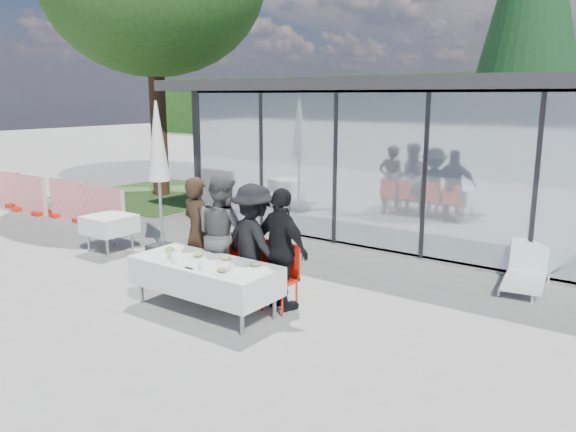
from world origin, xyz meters
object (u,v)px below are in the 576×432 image
Objects in this scene: diner_chair_d at (283,273)px; lounger at (526,272)px; plate_c at (225,259)px; plate_a at (170,250)px; juice_bottle at (170,252)px; construction_barriers at (2,190)px; diner_chair_a at (200,255)px; diner_a at (198,233)px; plate_b at (198,256)px; folded_eyeglasses at (189,268)px; dining_table at (205,275)px; diner_d at (282,250)px; diner_b at (223,235)px; diner_chair_b at (225,260)px; diner_c at (254,244)px; diner_chair_c at (256,267)px; spare_table_left at (109,225)px; plate_d at (255,265)px; plate_extra at (222,271)px; market_umbrella at (158,152)px.

diner_chair_d is 0.70× the size of lounger.
plate_c reaches higher than lounger.
juice_bottle is (0.26, -0.24, 0.06)m from plate_a.
plate_a is 0.36m from juice_bottle.
plate_a is 9.84m from construction_barriers.
construction_barriers reaches higher than lounger.
juice_bottle is at bearing -72.50° from diner_chair_a.
plate_b is (0.62, -0.63, -0.14)m from diner_a.
dining_table is at bearing 101.19° from folded_eyeglasses.
diner_d is at bearing -90.00° from diner_chair_d.
diner_b is at bearing 13.31° from diner_d.
diner_chair_b is 0.73m from diner_c.
diner_c reaches higher than construction_barriers.
plate_b is at bearing -163.93° from plate_c.
diner_c is 6.63× the size of plate_a.
diner_chair_c is at bearing 77.20° from plate_c.
dining_table is 0.39m from plate_c.
spare_table_left is at bearing 171.34° from diner_chair_a.
diner_chair_c is 6.96× the size of folded_eyeglasses.
diner_b reaches higher than diner_chair_b.
diner_b is 10.22m from construction_barriers.
folded_eyeglasses is 0.10× the size of lounger.
lounger is (3.84, 3.09, -0.28)m from diner_chair_b.
plate_d is at bearing 8.24° from plate_b.
plate_b is (0.08, -0.66, 0.24)m from diner_chair_b.
dining_table is 1.14m from diner_chair_d.
lounger is at bearing 43.93° from diner_chair_c.
spare_table_left is at bearing 162.48° from dining_table.
plate_a is at bearing -174.30° from plate_d.
plate_extra is 0.20× the size of lounger.
diner_b is 0.74m from plate_c.
spare_table_left is at bearing 162.78° from plate_b.
dining_table is 0.33m from plate_b.
folded_eyeglasses is 4.20m from spare_table_left.
plate_extra is at bearing -48.96° from diner_chair_b.
diner_chair_b and diner_chair_c have the same top height.
diner_c is 3.69m from market_umbrella.
diner_chair_c is at bearing 129.10° from plate_d.
plate_extra is at bearing 15.34° from folded_eyeglasses.
diner_chair_b is 1.00× the size of diner_chair_c.
market_umbrella is (-3.34, 1.10, 1.47)m from diner_chair_c.
diner_a reaches higher than spare_table_left.
diner_chair_b is 3.27m from market_umbrella.
plate_b is at bearing 63.33° from diner_c.
diner_chair_b reaches higher than folded_eyeglasses.
plate_a is 1.00× the size of plate_extra.
diner_chair_d reaches higher than folded_eyeglasses.
plate_c reaches higher than dining_table.
market_umbrella reaches higher than diner_d.
juice_bottle reaches higher than dining_table.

